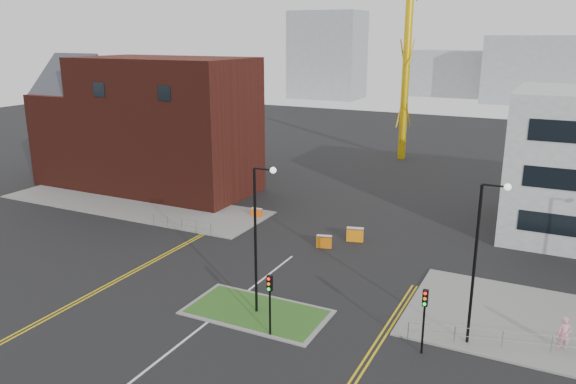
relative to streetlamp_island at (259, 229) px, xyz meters
name	(u,v)px	position (x,y,z in m)	size (l,w,h in m)	color
ground	(143,373)	(-2.22, -8.00, -5.41)	(200.00, 200.00, 0.00)	black
pavement_left	(132,204)	(-22.22, 14.00, -5.35)	(28.00, 8.00, 0.12)	slate
island_kerb	(257,312)	(-0.22, 0.00, -5.37)	(8.60, 4.60, 0.08)	slate
grass_island	(257,312)	(-0.22, 0.00, -5.35)	(8.00, 4.00, 0.12)	#22511B
brick_building	(144,125)	(-25.19, 20.00, 1.44)	(24.20, 10.07, 14.24)	#451811
streetlamp_island	(259,229)	(0.00, 0.00, 0.00)	(1.46, 0.36, 9.18)	black
streetlamp_right_near	(480,252)	(12.00, 2.00, 0.00)	(1.46, 0.36, 9.18)	black
traffic_light_island	(270,294)	(1.78, -2.02, -2.85)	(0.28, 0.33, 3.65)	black
traffic_light_right	(424,309)	(9.78, -0.02, -2.85)	(0.28, 0.33, 3.65)	black
railing_left	(182,222)	(-13.22, 10.00, -4.67)	(6.05, 0.05, 1.10)	gray
centre_line	(168,353)	(-2.22, -6.00, -5.41)	(0.15, 30.00, 0.01)	silver
yellow_left_a	(137,268)	(-11.22, 2.00, -5.41)	(0.12, 24.00, 0.01)	gold
yellow_left_b	(140,269)	(-10.92, 2.00, -5.41)	(0.12, 24.00, 0.01)	gold
yellow_right_a	(364,360)	(7.28, -2.00, -5.41)	(0.12, 20.00, 0.01)	gold
yellow_right_b	(370,361)	(7.58, -2.00, -5.41)	(0.12, 20.00, 0.01)	gold
skyline_a	(327,55)	(-42.22, 112.00, 5.59)	(18.00, 12.00, 22.00)	gray
skyline_b	(537,70)	(7.78, 122.00, 2.59)	(24.00, 12.00, 16.00)	gray
skyline_d	(466,74)	(-10.22, 132.00, 0.59)	(30.00, 12.00, 12.00)	gray
pedestrian	(564,334)	(16.44, 3.55, -4.44)	(0.71, 0.46, 1.94)	pink
barrier_left	(257,212)	(-9.24, 16.00, -4.93)	(1.07, 0.40, 0.88)	#F1570D
barrier_mid	(324,241)	(-0.75, 11.77, -4.87)	(1.25, 0.71, 1.00)	#D5690B
barrier_right	(355,234)	(0.94, 14.21, -4.80)	(1.42, 0.78, 1.14)	orange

